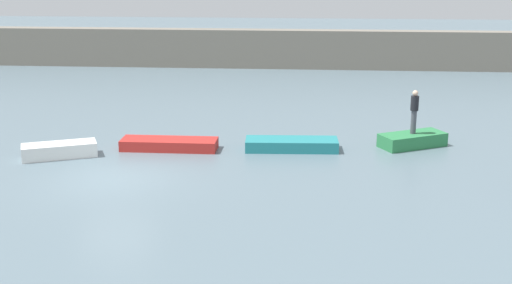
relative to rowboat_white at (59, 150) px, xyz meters
name	(u,v)px	position (x,y,z in m)	size (l,w,h in m)	color
ground_plane	(115,178)	(2.81, -2.32, -0.27)	(120.00, 120.00, 0.00)	slate
embankment_wall	(212,48)	(2.81, 21.58, 1.01)	(80.00, 1.20, 2.57)	gray
rowboat_white	(59,150)	(0.00, 0.00, 0.00)	(2.77, 0.97, 0.55)	white
rowboat_red	(169,144)	(3.98, 1.40, -0.06)	(3.81, 1.12, 0.43)	red
rowboat_teal	(292,145)	(8.84, 1.70, -0.05)	(3.65, 1.18, 0.45)	teal
rowboat_green	(412,140)	(13.69, 2.61, 0.00)	(2.67, 1.12, 0.54)	#2D7F47
person_dark_shirt	(414,110)	(13.69, 2.61, 1.26)	(0.32, 0.32, 1.77)	#4C4C56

